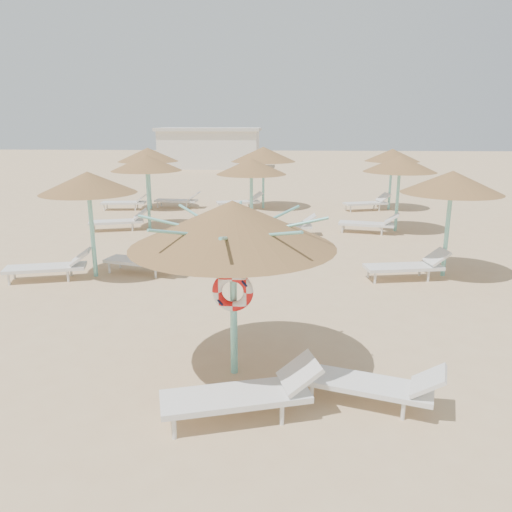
{
  "coord_description": "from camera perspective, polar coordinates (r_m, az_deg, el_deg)",
  "views": [
    {
      "loc": [
        0.36,
        -7.07,
        3.83
      ],
      "look_at": [
        -0.19,
        2.2,
        1.3
      ],
      "focal_mm": 35.0,
      "sensor_mm": 36.0,
      "label": 1
    }
  ],
  "objects": [
    {
      "name": "ground",
      "position": [
        8.05,
        0.46,
        -13.17
      ],
      "size": [
        120.0,
        120.0,
        0.0
      ],
      "primitive_type": "plane",
      "color": "tan",
      "rests_on": "ground"
    },
    {
      "name": "main_palapa",
      "position": [
        7.25,
        -2.69,
        3.58
      ],
      "size": [
        3.04,
        3.04,
        2.72
      ],
      "color": "#79D3C6",
      "rests_on": "ground"
    },
    {
      "name": "lounger_main_a",
      "position": [
        6.8,
        -1.15,
        -15.37
      ],
      "size": [
        2.19,
        1.18,
        0.76
      ],
      "rotation": [
        0.0,
        0.0,
        0.28
      ],
      "color": "silver",
      "rests_on": "ground"
    },
    {
      "name": "lounger_main_b",
      "position": [
        7.27,
        13.69,
        -14.05
      ],
      "size": [
        1.95,
        1.09,
        0.68
      ],
      "rotation": [
        0.0,
        0.0,
        -0.3
      ],
      "color": "silver",
      "rests_on": "ground"
    },
    {
      "name": "palapa_field",
      "position": [
        17.75,
        8.22,
        10.12
      ],
      "size": [
        19.61,
        13.06,
        2.72
      ],
      "color": "#79D3C6",
      "rests_on": "ground"
    },
    {
      "name": "service_hut",
      "position": [
        42.6,
        -5.3,
        12.23
      ],
      "size": [
        8.4,
        4.4,
        3.25
      ],
      "color": "silver",
      "rests_on": "ground"
    }
  ]
}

